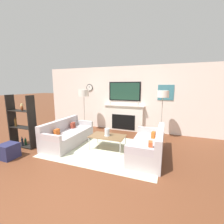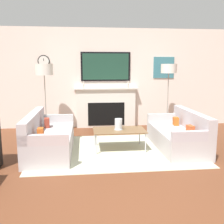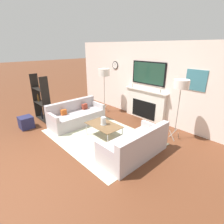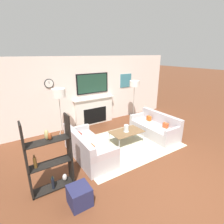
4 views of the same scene
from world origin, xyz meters
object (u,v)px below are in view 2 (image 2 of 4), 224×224
Objects in this scene: hurricane_candle at (118,125)px; floor_lamp_left at (44,70)px; couch_left at (48,139)px; floor_lamp_right at (169,70)px; couch_right at (179,136)px; coffee_table at (119,131)px.

floor_lamp_left is (-1.63, 1.44, 1.07)m from hurricane_candle.
couch_left is 1.41m from hurricane_candle.
couch_left is at bearing -80.93° from floor_lamp_left.
floor_lamp_left is at bearing 180.00° from floor_lamp_right.
floor_lamp_right reaches higher than couch_right.
couch_left is 1.41m from coffee_table.
couch_right is at bearing -0.01° from couch_left.
floor_lamp_left is (-2.87, 1.50, 1.31)m from couch_right.
hurricane_candle is at bearing -135.82° from floor_lamp_right.
couch_right is at bearing -2.57° from coffee_table.
couch_left is 1.78× the size of coffee_table.
floor_lamp_left reaches higher than couch_right.
floor_lamp_left reaches higher than couch_left.
coffee_table is 4.63× the size of hurricane_candle.
couch_right is at bearing -2.67° from hurricane_candle.
couch_right is at bearing -98.99° from floor_lamp_right.
floor_lamp_left is at bearing 138.69° from coffee_table.
couch_left reaches higher than couch_right.
couch_right is 7.87× the size of hurricane_candle.
floor_lamp_left is at bearing 138.46° from hurricane_candle.
floor_lamp_left is 1.00× the size of floor_lamp_right.
hurricane_candle is 2.33m from floor_lamp_right.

